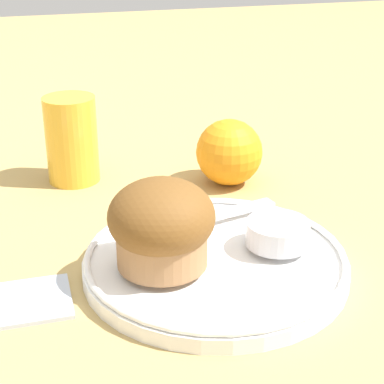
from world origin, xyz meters
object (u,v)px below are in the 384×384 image
Objects in this scene: butter_knife at (202,219)px; juice_glass at (72,140)px; muffin at (162,225)px; orange_fruit at (229,152)px.

butter_knife is 1.61× the size of juice_glass.
muffin is at bearing -142.60° from butter_knife.
butter_knife is at bearing -119.39° from orange_fruit.
juice_glass is (-0.05, 0.25, -0.01)m from muffin.
juice_glass is at bearing 161.47° from orange_fruit.
juice_glass is at bearing 101.16° from muffin.
juice_glass reaches higher than muffin.
butter_knife is 2.12× the size of orange_fruit.
orange_fruit is at bearing 47.24° from butter_knife.
juice_glass reaches higher than orange_fruit.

